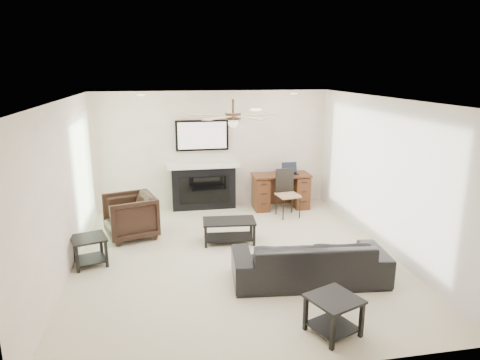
# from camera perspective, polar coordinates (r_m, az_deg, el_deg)

# --- Properties ---
(room_shell) EXTENTS (5.50, 5.54, 2.52)m
(room_shell) POSITION_cam_1_polar(r_m,az_deg,el_deg) (6.57, 0.73, 3.62)
(room_shell) COLOR beige
(room_shell) RESTS_ON ground
(sofa) EXTENTS (2.23, 1.04, 0.63)m
(sofa) POSITION_cam_1_polar(r_m,az_deg,el_deg) (6.22, 9.25, -10.50)
(sofa) COLOR black
(sofa) RESTS_ON ground
(armchair) EXTENTS (1.06, 1.04, 0.78)m
(armchair) POSITION_cam_1_polar(r_m,az_deg,el_deg) (7.89, -14.43, -4.70)
(armchair) COLOR black
(armchair) RESTS_ON ground
(coffee_table) EXTENTS (0.94, 0.57, 0.40)m
(coffee_table) POSITION_cam_1_polar(r_m,az_deg,el_deg) (7.49, -1.45, -6.83)
(coffee_table) COLOR black
(coffee_table) RESTS_ON ground
(end_table_near) EXTENTS (0.68, 0.68, 0.45)m
(end_table_near) POSITION_cam_1_polar(r_m,az_deg,el_deg) (5.19, 12.33, -17.23)
(end_table_near) COLOR black
(end_table_near) RESTS_ON ground
(end_table_left) EXTENTS (0.63, 0.63, 0.45)m
(end_table_left) POSITION_cam_1_polar(r_m,az_deg,el_deg) (7.04, -19.42, -8.91)
(end_table_left) COLOR black
(end_table_left) RESTS_ON ground
(fireplace_unit) EXTENTS (1.52, 0.34, 1.91)m
(fireplace_unit) POSITION_cam_1_polar(r_m,az_deg,el_deg) (9.09, -4.91, 1.95)
(fireplace_unit) COLOR black
(fireplace_unit) RESTS_ON ground
(desk) EXTENTS (1.22, 0.56, 0.76)m
(desk) POSITION_cam_1_polar(r_m,az_deg,el_deg) (9.26, 5.45, -1.50)
(desk) COLOR #3E170F
(desk) RESTS_ON ground
(desk_chair) EXTENTS (0.48, 0.50, 0.97)m
(desk_chair) POSITION_cam_1_polar(r_m,az_deg,el_deg) (8.72, 6.43, -1.82)
(desk_chair) COLOR black
(desk_chair) RESTS_ON ground
(laptop) EXTENTS (0.33, 0.24, 0.23)m
(laptop) POSITION_cam_1_polar(r_m,az_deg,el_deg) (9.17, 6.76, 1.50)
(laptop) COLOR black
(laptop) RESTS_ON desk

